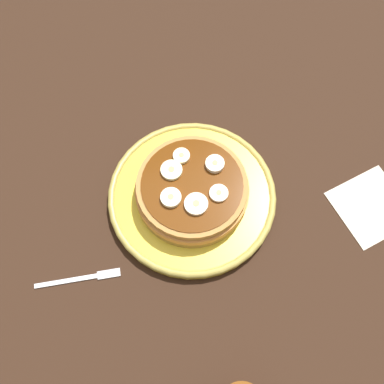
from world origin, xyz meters
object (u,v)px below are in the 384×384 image
Objects in this scene: banana_slice_0 at (171,198)px; banana_slice_3 at (182,156)px; plate at (192,196)px; banana_slice_1 at (219,193)px; banana_slice_5 at (196,204)px; pancake_stack at (193,190)px; napkin at (371,206)px; banana_slice_2 at (171,170)px; banana_slice_4 at (215,164)px; fork at (83,278)px.

banana_slice_3 is at bearing -32.42° from banana_slice_0.
banana_slice_1 reaches higher than plate.
banana_slice_5 reaches higher than plate.
banana_slice_1 is (-2.79, -3.16, 2.30)cm from pancake_stack.
banana_slice_3 reaches higher than napkin.
plate is 1.47× the size of pancake_stack.
banana_slice_2 is 1.27× the size of banana_slice_3.
banana_slice_3 is 31.62cm from napkin.
banana_slice_5 is (-2.19, -3.22, -0.06)cm from banana_slice_0.
banana_slice_2 is 1.14× the size of banana_slice_4.
banana_slice_4 is at bearing -42.92° from banana_slice_5.
banana_slice_0 is 0.29× the size of napkin.
banana_slice_4 is (-1.24, -6.62, 0.11)cm from banana_slice_2.
banana_slice_0 is (-1.21, 3.76, 5.04)cm from plate.
banana_slice_3 is (5.03, -0.07, 2.34)cm from pancake_stack.
banana_slice_3 is at bearing 54.08° from banana_slice_4.
banana_slice_2 is 6.74cm from banana_slice_4.
pancake_stack is 5.83× the size of banana_slice_0.
plate reaches higher than napkin.
plate is at bearing 68.09° from napkin.
banana_slice_3 is 24.03cm from fork.
banana_slice_0 is 8.72cm from banana_slice_4.
fork is at bearing 109.40° from banana_slice_0.
napkin is (-9.61, -30.67, -5.97)cm from banana_slice_0.
banana_slice_2 reaches higher than pancake_stack.
banana_slice_0 is 4.61cm from banana_slice_2.
pancake_stack is at bearing 68.14° from napkin.
banana_slice_1 is at bearing -131.47° from pancake_stack.
plate is 2.45× the size of napkin.
banana_slice_5 is (-5.31, 4.93, -0.10)cm from banana_slice_4.
banana_slice_1 is 8.41cm from banana_slice_3.
plate is at bearing 113.39° from banana_slice_4.
banana_slice_5 is at bearing 175.18° from banana_slice_3.
banana_slice_2 is 0.94× the size of banana_slice_5.
banana_slice_4 reaches higher than fork.
pancake_stack is 6.41× the size of banana_slice_1.
banana_slice_0 reaches higher than plate.
banana_slice_1 is at bearing -158.43° from banana_slice_3.
banana_slice_3 and banana_slice_5 have the same top height.
pancake_stack is 4.80cm from banana_slice_1.
pancake_stack is 5.49× the size of banana_slice_2.
banana_slice_1 is at bearing -103.20° from banana_slice_0.
banana_slice_3 is (6.17, -3.92, -0.06)cm from banana_slice_0.
fork is (-4.04, 23.16, -5.77)cm from banana_slice_1.
banana_slice_1 reaches higher than napkin.
banana_slice_4 is (3.11, -8.15, 0.04)cm from banana_slice_0.
banana_slice_1 is at bearing -137.56° from banana_slice_2.
napkin is (-10.76, -26.82, -3.57)cm from pancake_stack.
plate is 9.16× the size of banana_slice_4.
banana_slice_1 reaches higher than pancake_stack.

